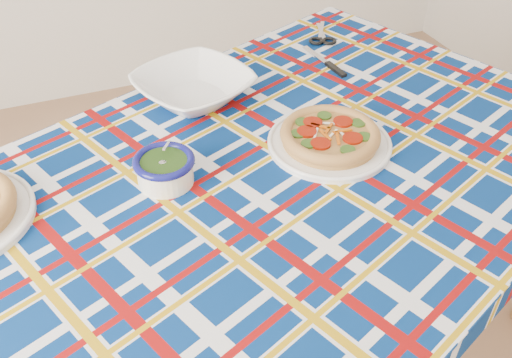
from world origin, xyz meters
name	(u,v)px	position (x,y,z in m)	size (l,w,h in m)	color
dining_table	(269,202)	(0.14, 0.11, 0.69)	(1.90, 1.57, 0.77)	brown
tablecloth	(269,194)	(0.14, 0.11, 0.72)	(1.67, 1.05, 0.11)	navy
main_focaccia_plate	(330,135)	(0.32, 0.16, 0.80)	(0.30, 0.30, 0.06)	#AE7A3E
pesto_bowl	(165,167)	(-0.08, 0.17, 0.81)	(0.13, 0.13, 0.08)	black
serving_bowl	(194,87)	(0.08, 0.49, 0.81)	(0.29, 0.29, 0.07)	white
table_knife	(317,55)	(0.49, 0.58, 0.78)	(0.23, 0.02, 0.01)	silver
kitchen_scissors	(321,30)	(0.58, 0.73, 0.78)	(0.19, 0.09, 0.02)	silver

